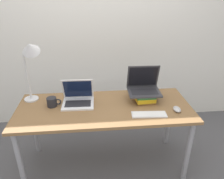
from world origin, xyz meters
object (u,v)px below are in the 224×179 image
object	(u,v)px
laptop_left	(78,99)
laptop_on_books	(144,87)
wireless_keyboard	(149,114)
mug	(52,102)
book_stack	(144,96)
mouse	(177,109)
desk_lamp	(30,55)

from	to	relation	value
laptop_left	laptop_on_books	xyz separation A→B (m)	(0.65, 0.03, 0.09)
wireless_keyboard	mug	size ratio (longest dim) A/B	2.33
book_stack	mouse	world-z (taller)	book_stack
laptop_left	desk_lamp	size ratio (longest dim) A/B	0.49
wireless_keyboard	mouse	world-z (taller)	mouse
wireless_keyboard	desk_lamp	size ratio (longest dim) A/B	0.50
wireless_keyboard	desk_lamp	world-z (taller)	desk_lamp
book_stack	mug	xyz separation A→B (m)	(-0.90, -0.04, 0.00)
laptop_on_books	mouse	world-z (taller)	laptop_on_books
desk_lamp	book_stack	bearing A→B (deg)	-4.45
laptop_on_books	desk_lamp	world-z (taller)	desk_lamp
book_stack	mouse	size ratio (longest dim) A/B	2.44
book_stack	wireless_keyboard	distance (m)	0.29
laptop_left	mouse	bearing A→B (deg)	-14.41
wireless_keyboard	laptop_left	bearing A→B (deg)	156.15
mouse	book_stack	bearing A→B (deg)	137.39
mug	laptop_left	bearing A→B (deg)	8.30
book_stack	desk_lamp	xyz separation A→B (m)	(-1.07, 0.08, 0.43)
laptop_left	mouse	xyz separation A→B (m)	(0.91, -0.23, -0.03)
mug	mouse	bearing A→B (deg)	-9.76
book_stack	desk_lamp	size ratio (longest dim) A/B	0.40
laptop_on_books	mug	distance (m)	0.91
book_stack	desk_lamp	world-z (taller)	desk_lamp
laptop_on_books	wireless_keyboard	bearing A→B (deg)	-92.64
wireless_keyboard	book_stack	bearing A→B (deg)	86.67
book_stack	wireless_keyboard	xyz separation A→B (m)	(-0.02, -0.28, -0.03)
wireless_keyboard	mug	bearing A→B (deg)	164.37
book_stack	mug	size ratio (longest dim) A/B	1.86
laptop_left	book_stack	distance (m)	0.66
desk_lamp	laptop_on_books	bearing A→B (deg)	-2.84
mouse	desk_lamp	bearing A→B (deg)	166.42
laptop_on_books	wireless_keyboard	distance (m)	0.34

